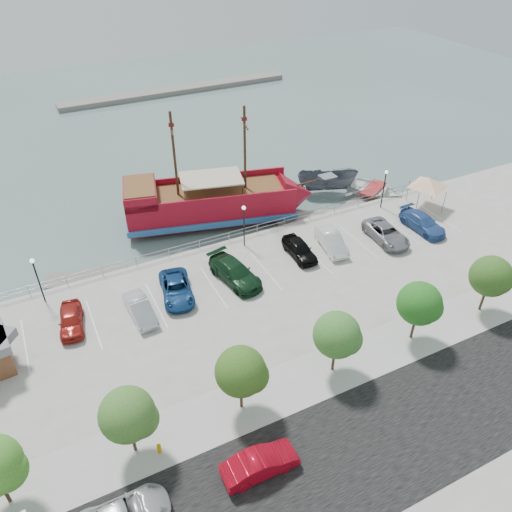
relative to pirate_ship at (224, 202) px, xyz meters
name	(u,v)px	position (x,y,z in m)	size (l,w,h in m)	color
ground	(277,293)	(-0.84, -13.13, -2.10)	(160.00, 160.00, 0.00)	#516562
land_slab	(456,508)	(-0.84, -34.13, -1.70)	(100.00, 58.00, 1.20)	gray
street	(399,431)	(-0.84, -29.13, -1.09)	(100.00, 8.00, 0.04)	black
sidewalk	(344,364)	(-0.84, -23.13, -1.09)	(100.00, 4.00, 0.05)	#9B9B9B
seawall_railing	(238,234)	(-0.84, -5.33, -0.58)	(50.00, 0.06, 1.00)	gray
far_shore	(177,90)	(9.16, 41.87, -1.70)	(40.00, 3.00, 0.80)	slate
pirate_ship	(224,202)	(0.00, 0.00, 0.00)	(20.28, 9.90, 12.56)	maroon
patrol_boat	(327,183)	(12.66, -0.05, -0.79)	(2.55, 6.79, 2.63)	#484E57
speedboat	(373,191)	(16.89, -3.09, -1.39)	(4.92, 6.88, 1.43)	white
dock_west	(87,278)	(-15.11, -3.93, -1.90)	(7.09, 2.02, 0.40)	slate
dock_mid	(309,217)	(8.06, -3.93, -1.90)	(7.06, 2.02, 0.40)	gray
dock_east	(357,204)	(14.25, -3.93, -1.90)	(7.04, 2.01, 0.40)	gray
canopy_tent	(430,178)	(19.38, -8.50, 2.22)	(5.95, 5.95, 3.82)	slate
street_sedan	(260,463)	(-9.76, -27.65, -0.36)	(1.57, 4.50, 1.48)	#B1081A
fire_hydrant	(159,448)	(-14.58, -23.93, -0.69)	(0.27, 0.27, 0.77)	#BF8C00
lamp_post_left	(36,273)	(-18.84, -6.63, 1.84)	(0.36, 0.36, 4.28)	black
lamp_post_mid	(244,219)	(-0.84, -6.63, 1.84)	(0.36, 0.36, 4.28)	black
lamp_post_right	(385,182)	(15.16, -6.63, 1.84)	(0.36, 0.36, 4.28)	black
tree_b	(130,416)	(-15.69, -23.21, 2.19)	(3.30, 3.20, 5.00)	#473321
tree_c	(243,372)	(-8.69, -23.21, 2.19)	(3.30, 3.20, 5.00)	#473321
tree_d	(339,336)	(-1.69, -23.21, 2.19)	(3.30, 3.20, 5.00)	#473321
tree_e	(421,304)	(5.31, -23.21, 2.19)	(3.30, 3.20, 5.00)	#473321
tree_f	(493,277)	(12.31, -23.21, 2.19)	(3.30, 3.20, 5.00)	#473321
parked_car_a	(71,320)	(-17.34, -10.69, -0.38)	(1.72, 4.26, 1.45)	maroon
parked_car_b	(140,309)	(-12.29, -11.84, -0.37)	(1.54, 4.42, 1.46)	#B1B3BB
parked_car_c	(177,289)	(-8.94, -10.77, -0.38)	(2.41, 5.23, 1.45)	navy
parked_car_d	(235,272)	(-3.80, -11.02, -0.26)	(2.35, 5.78, 1.68)	#12311A
parked_car_e	(300,249)	(2.95, -10.40, -0.34)	(1.81, 4.50, 1.53)	black
parked_car_f	(331,241)	(6.23, -10.66, -0.32)	(1.65, 4.74, 1.56)	white
parked_car_g	(386,233)	(11.66, -11.83, -0.36)	(2.48, 5.38, 1.50)	gray
parked_car_h	(423,223)	(16.07, -11.89, -0.34)	(2.14, 5.25, 1.52)	#315699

